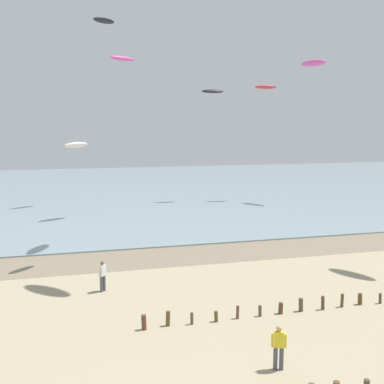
{
  "coord_description": "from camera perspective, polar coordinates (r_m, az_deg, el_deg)",
  "views": [
    {
      "loc": [
        -3.01,
        -11.15,
        8.96
      ],
      "look_at": [
        2.93,
        10.51,
        5.91
      ],
      "focal_mm": 45.4,
      "sensor_mm": 36.0,
      "label": 1
    }
  ],
  "objects": [
    {
      "name": "wet_sand_strip",
      "position": [
        33.3,
        -9.67,
        -7.98
      ],
      "size": [
        120.0,
        5.13,
        0.01
      ],
      "primitive_type": "cube",
      "color": "#84755B",
      "rests_on": "ground"
    },
    {
      "name": "sea",
      "position": [
        70.13,
        -12.75,
        0.25
      ],
      "size": [
        160.0,
        70.0,
        0.1
      ],
      "primitive_type": "cube",
      "color": "#7F939E",
      "rests_on": "ground"
    },
    {
      "name": "groyne_mid",
      "position": [
        24.29,
        10.13,
        -13.25
      ],
      "size": [
        13.5,
        0.37,
        0.7
      ],
      "color": "brown",
      "rests_on": "ground"
    },
    {
      "name": "person_nearest_camera",
      "position": [
        27.22,
        -10.46,
        -9.57
      ],
      "size": [
        0.44,
        0.42,
        1.71
      ],
      "color": "#4C4C56",
      "rests_on": "ground"
    },
    {
      "name": "person_right_flank",
      "position": [
        19.04,
        10.15,
        -17.37
      ],
      "size": [
        0.53,
        0.35,
        1.71
      ],
      "color": "#4C4C56",
      "rests_on": "ground"
    },
    {
      "name": "kite_aloft_4",
      "position": [
        48.85,
        -8.18,
        15.26
      ],
      "size": [
        3.0,
        2.38,
        0.56
      ],
      "primitive_type": "ellipsoid",
      "rotation": [
        -0.1,
        0.0,
        3.7
      ],
      "color": "#E54C99"
    },
    {
      "name": "kite_aloft_6",
      "position": [
        31.67,
        -13.45,
        5.41
      ],
      "size": [
        1.93,
        1.97,
        0.51
      ],
      "primitive_type": "ellipsoid",
      "rotation": [
        -0.31,
        0.0,
        0.81
      ],
      "color": "white"
    },
    {
      "name": "kite_aloft_7",
      "position": [
        59.8,
        8.65,
        12.09
      ],
      "size": [
        2.74,
        1.27,
        0.58
      ],
      "primitive_type": "ellipsoid",
      "rotation": [
        -0.2,
        0.0,
        6.14
      ],
      "color": "red"
    },
    {
      "name": "kite_aloft_8",
      "position": [
        57.8,
        -10.31,
        19.2
      ],
      "size": [
        2.97,
        2.49,
        0.75
      ],
      "primitive_type": "ellipsoid",
      "rotation": [
        -0.35,
        0.0,
        0.6
      ],
      "color": "black"
    },
    {
      "name": "kite_aloft_9",
      "position": [
        59.32,
        14.09,
        14.46
      ],
      "size": [
        2.53,
        3.37,
        0.92
      ],
      "primitive_type": "ellipsoid",
      "rotation": [
        -0.47,
        0.0,
        5.21
      ],
      "color": "#E54C99"
    },
    {
      "name": "kite_aloft_10",
      "position": [
        58.44,
        2.43,
        11.74
      ],
      "size": [
        2.72,
        1.1,
        0.61
      ],
      "primitive_type": "ellipsoid",
      "rotation": [
        -0.23,
        0.0,
        3.08
      ],
      "color": "black"
    }
  ]
}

